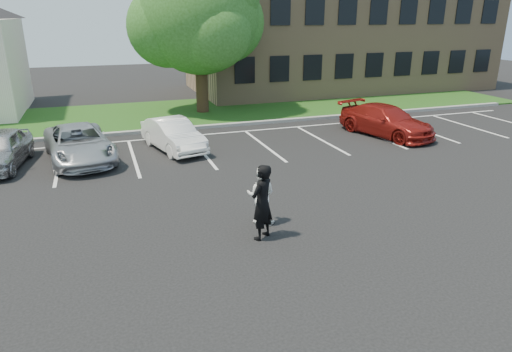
{
  "coord_description": "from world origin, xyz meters",
  "views": [
    {
      "loc": [
        -3.88,
        -10.2,
        5.48
      ],
      "look_at": [
        0.0,
        1.0,
        1.25
      ],
      "focal_mm": 32.0,
      "sensor_mm": 36.0,
      "label": 1
    }
  ],
  "objects": [
    {
      "name": "man_black_suit",
      "position": [
        -0.27,
        -0.24,
        0.99
      ],
      "size": [
        0.87,
        0.81,
        1.99
      ],
      "primitive_type": "imported",
      "rotation": [
        0.0,
        0.0,
        3.78
      ],
      "color": "black",
      "rests_on": "ground"
    },
    {
      "name": "ground_plane",
      "position": [
        0.0,
        0.0,
        0.0
      ],
      "size": [
        90.0,
        90.0,
        0.0
      ],
      "primitive_type": "plane",
      "color": "black",
      "rests_on": "ground"
    },
    {
      "name": "man_white_shirt",
      "position": [
        0.01,
        0.63,
        0.81
      ],
      "size": [
        0.99,
        0.92,
        1.63
      ],
      "primitive_type": "imported",
      "rotation": [
        0.0,
        0.0,
        2.63
      ],
      "color": "white",
      "rests_on": "ground"
    },
    {
      "name": "car_white_sedan",
      "position": [
        -1.07,
        8.6,
        0.66
      ],
      "size": [
        2.36,
        4.22,
        1.32
      ],
      "primitive_type": "imported",
      "rotation": [
        0.0,
        0.0,
        0.25
      ],
      "color": "white",
      "rests_on": "ground"
    },
    {
      "name": "stall_lines",
      "position": [
        1.4,
        8.95,
        0.01
      ],
      "size": [
        34.0,
        5.36,
        0.01
      ],
      "color": "silver",
      "rests_on": "ground"
    },
    {
      "name": "curb",
      "position": [
        0.0,
        12.0,
        0.07
      ],
      "size": [
        40.0,
        0.3,
        0.15
      ],
      "primitive_type": "cube",
      "color": "gray",
      "rests_on": "ground"
    },
    {
      "name": "office_building",
      "position": [
        14.0,
        21.99,
        4.16
      ],
      "size": [
        22.4,
        10.4,
        8.3
      ],
      "color": "tan",
      "rests_on": "ground"
    },
    {
      "name": "car_silver_minivan",
      "position": [
        -4.79,
        8.31,
        0.68
      ],
      "size": [
        3.01,
        5.22,
        1.37
      ],
      "primitive_type": "imported",
      "rotation": [
        0.0,
        0.0,
        0.16
      ],
      "color": "#B3B6BC",
      "rests_on": "ground"
    },
    {
      "name": "tree",
      "position": [
        1.91,
        15.87,
        5.35
      ],
      "size": [
        7.8,
        7.2,
        8.8
      ],
      "color": "black",
      "rests_on": "ground"
    },
    {
      "name": "grass_strip",
      "position": [
        0.0,
        16.0,
        0.04
      ],
      "size": [
        44.0,
        8.0,
        0.08
      ],
      "primitive_type": "cube",
      "color": "#214614",
      "rests_on": "ground"
    },
    {
      "name": "car_red_compact",
      "position": [
        8.85,
        7.77,
        0.71
      ],
      "size": [
        3.25,
        5.23,
        1.41
      ],
      "primitive_type": "imported",
      "rotation": [
        0.0,
        0.0,
        0.28
      ],
      "color": "maroon",
      "rests_on": "ground"
    }
  ]
}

